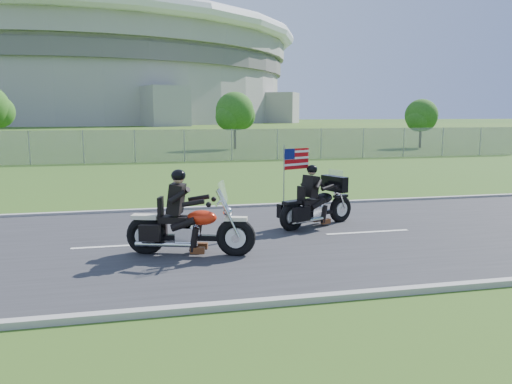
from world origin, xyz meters
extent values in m
plane|color=#224B17|center=(0.00, 0.00, 0.00)|extent=(420.00, 420.00, 0.00)
cube|color=#28282B|center=(0.00, 0.00, 0.02)|extent=(120.00, 8.00, 0.04)
cube|color=#9E9B93|center=(0.00, 4.05, 0.05)|extent=(120.00, 0.18, 0.12)
cube|color=#9E9B93|center=(0.00, -4.05, 0.05)|extent=(120.00, 0.18, 0.12)
cube|color=gray|center=(-5.00, 20.00, 1.00)|extent=(60.00, 0.03, 2.00)
cylinder|color=#A3A099|center=(-20.00, 170.00, 10.00)|extent=(130.00, 130.00, 20.00)
cylinder|color=#605E5B|center=(-20.00, 170.00, 17.00)|extent=(132.00, 132.00, 4.00)
cylinder|color=#A3A099|center=(-20.00, 170.00, 23.00)|extent=(134.00, 134.00, 6.00)
torus|color=white|center=(-20.00, 170.00, 27.00)|extent=(140.40, 140.40, 4.40)
cylinder|color=#382316|center=(6.00, 30.00, 1.26)|extent=(0.22, 0.22, 2.52)
sphere|color=#265015|center=(6.00, 30.00, 3.15)|extent=(3.20, 3.20, 3.20)
sphere|color=#265015|center=(6.64, 30.48, 2.79)|extent=(2.40, 2.40, 2.40)
sphere|color=#265015|center=(5.44, 29.60, 2.70)|extent=(2.24, 2.24, 2.24)
cylinder|color=#382316|center=(22.00, 28.00, 1.12)|extent=(0.22, 0.22, 2.24)
sphere|color=#265015|center=(22.00, 28.00, 2.80)|extent=(2.80, 2.80, 2.80)
sphere|color=#265015|center=(22.56, 28.42, 2.48)|extent=(2.10, 2.10, 2.10)
sphere|color=#265015|center=(21.51, 27.65, 2.40)|extent=(1.96, 1.96, 1.96)
torus|color=black|center=(0.39, -1.29, 0.43)|extent=(0.87, 0.44, 0.84)
torus|color=black|center=(-1.46, -0.71, 0.43)|extent=(0.87, 0.44, 0.84)
ellipsoid|color=red|center=(-0.30, -1.07, 0.84)|extent=(0.72, 0.54, 0.32)
cube|color=black|center=(-0.86, -0.90, 0.79)|extent=(0.70, 0.51, 0.14)
cube|color=black|center=(-0.81, -0.92, 1.24)|extent=(0.40, 0.52, 0.63)
sphere|color=black|center=(-0.75, -0.93, 1.73)|extent=(0.38, 0.38, 0.31)
cube|color=silver|center=(0.14, -1.21, 1.39)|extent=(0.20, 0.51, 0.46)
torus|color=black|center=(3.80, 1.35, 0.39)|extent=(0.77, 0.47, 0.76)
torus|color=black|center=(2.20, 0.65, 0.39)|extent=(0.77, 0.47, 0.76)
ellipsoid|color=black|center=(3.21, 1.09, 0.76)|extent=(0.66, 0.53, 0.29)
cube|color=black|center=(2.72, 0.88, 0.72)|extent=(0.64, 0.51, 0.12)
cube|color=black|center=(2.76, 0.90, 1.12)|extent=(0.39, 0.48, 0.57)
sphere|color=black|center=(2.81, 0.92, 1.57)|extent=(0.37, 0.37, 0.28)
cube|color=black|center=(3.57, 1.25, 1.12)|extent=(0.54, 0.85, 0.41)
cube|color=#B70C11|center=(2.40, 0.96, 1.84)|extent=(0.76, 0.35, 0.54)
camera|label=1|loc=(-1.42, -11.34, 3.02)|focal=35.00mm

